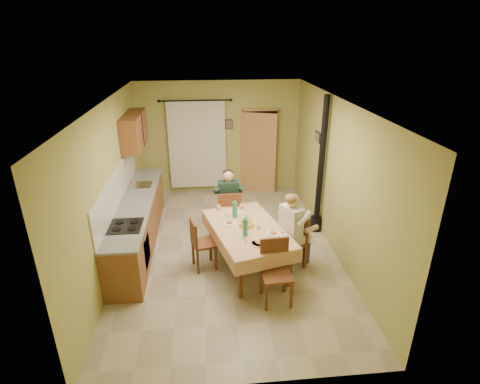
{
  "coord_description": "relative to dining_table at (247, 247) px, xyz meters",
  "views": [
    {
      "loc": [
        -0.36,
        -6.16,
        3.85
      ],
      "look_at": [
        0.25,
        0.1,
        1.15
      ],
      "focal_mm": 28.0,
      "sensor_mm": 36.0,
      "label": 1
    }
  ],
  "objects": [
    {
      "name": "floor",
      "position": [
        -0.32,
        0.54,
        -0.38
      ],
      "size": [
        4.0,
        6.0,
        0.01
      ],
      "primitive_type": "cube",
      "color": "tan",
      "rests_on": "ground"
    },
    {
      "name": "room_shell",
      "position": [
        -0.32,
        0.54,
        1.44
      ],
      "size": [
        4.04,
        6.04,
        2.82
      ],
      "color": "tan",
      "rests_on": "ground"
    },
    {
      "name": "kitchen_run",
      "position": [
        -2.02,
        0.94,
        0.1
      ],
      "size": [
        0.64,
        3.64,
        1.56
      ],
      "color": "brown",
      "rests_on": "ground"
    },
    {
      "name": "upper_cabinets",
      "position": [
        -2.14,
        2.24,
        1.57
      ],
      "size": [
        0.35,
        1.4,
        0.7
      ],
      "primitive_type": "cube",
      "color": "brown",
      "rests_on": "room_shell"
    },
    {
      "name": "curtain",
      "position": [
        -0.87,
        3.44,
        0.88
      ],
      "size": [
        1.7,
        0.07,
        2.22
      ],
      "color": "black",
      "rests_on": "ground"
    },
    {
      "name": "doorway",
      "position": [
        0.72,
        3.45,
        0.67
      ],
      "size": [
        0.96,
        0.34,
        2.15
      ],
      "color": "black",
      "rests_on": "ground"
    },
    {
      "name": "dining_table",
      "position": [
        0.0,
        0.0,
        0.0
      ],
      "size": [
        1.56,
        2.1,
        0.76
      ],
      "rotation": [
        0.0,
        0.0,
        0.26
      ],
      "color": "tan",
      "rests_on": "ground"
    },
    {
      "name": "tableware",
      "position": [
        0.04,
        -0.1,
        0.45
      ],
      "size": [
        0.95,
        1.48,
        0.33
      ],
      "color": "white",
      "rests_on": "dining_table"
    },
    {
      "name": "chair_far",
      "position": [
        -0.25,
        1.06,
        -0.09
      ],
      "size": [
        0.47,
        0.47,
        1.02
      ],
      "rotation": [
        0.0,
        0.0,
        0.03
      ],
      "color": "brown",
      "rests_on": "ground"
    },
    {
      "name": "chair_near",
      "position": [
        0.33,
        -0.99,
        -0.09
      ],
      "size": [
        0.47,
        0.47,
        1.0
      ],
      "rotation": [
        0.0,
        0.0,
        3.2
      ],
      "color": "brown",
      "rests_on": "ground"
    },
    {
      "name": "chair_right",
      "position": [
        0.76,
        -0.11,
        -0.09
      ],
      "size": [
        0.56,
        0.56,
        0.98
      ],
      "rotation": [
        0.0,
        0.0,
        2.05
      ],
      "color": "brown",
      "rests_on": "ground"
    },
    {
      "name": "chair_left",
      "position": [
        -0.77,
        0.01,
        -0.09
      ],
      "size": [
        0.47,
        0.47,
        0.94
      ],
      "rotation": [
        0.0,
        0.0,
        -1.3
      ],
      "color": "brown",
      "rests_on": "ground"
    },
    {
      "name": "man_far",
      "position": [
        -0.25,
        1.08,
        0.5
      ],
      "size": [
        0.59,
        0.47,
        1.39
      ],
      "rotation": [
        0.0,
        0.0,
        0.03
      ],
      "color": "#192D23",
      "rests_on": "chair_far"
    },
    {
      "name": "man_right",
      "position": [
        0.75,
        -0.12,
        0.5
      ],
      "size": [
        0.62,
        0.65,
        1.39
      ],
      "rotation": [
        0.0,
        0.0,
        2.05
      ],
      "color": "beige",
      "rests_on": "chair_right"
    },
    {
      "name": "stove_flue",
      "position": [
        1.58,
        1.14,
        0.65
      ],
      "size": [
        0.24,
        0.24,
        2.8
      ],
      "color": "black",
      "rests_on": "ground"
    },
    {
      "name": "picture_back",
      "position": [
        -0.07,
        3.51,
        1.37
      ],
      "size": [
        0.19,
        0.03,
        0.23
      ],
      "primitive_type": "cube",
      "color": "black",
      "rests_on": "room_shell"
    },
    {
      "name": "picture_right",
      "position": [
        1.65,
        1.74,
        1.47
      ],
      "size": [
        0.03,
        0.31,
        0.21
      ],
      "primitive_type": "cube",
      "color": "brown",
      "rests_on": "room_shell"
    }
  ]
}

